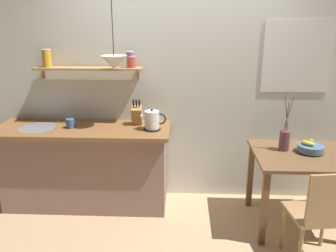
{
  "coord_description": "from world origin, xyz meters",
  "views": [
    {
      "loc": [
        0.05,
        -3.18,
        2.03
      ],
      "look_at": [
        -0.1,
        0.25,
        0.95
      ],
      "focal_mm": 37.79,
      "sensor_mm": 36.0,
      "label": 1
    }
  ],
  "objects_px": {
    "twig_vase": "(284,140)",
    "pendant_lamp": "(114,62)",
    "fruit_bowl": "(310,148)",
    "electric_kettle": "(152,121)",
    "dining_chair_near": "(321,212)",
    "coffee_mug_by_sink": "(71,123)",
    "dining_table": "(305,165)",
    "knife_block": "(137,115)"
  },
  "relations": [
    {
      "from": "twig_vase",
      "to": "pendant_lamp",
      "type": "distance_m",
      "value": 1.83
    },
    {
      "from": "fruit_bowl",
      "to": "twig_vase",
      "type": "xyz_separation_m",
      "value": [
        -0.24,
        0.05,
        0.06
      ]
    },
    {
      "from": "electric_kettle",
      "to": "dining_chair_near",
      "type": "bearing_deg",
      "value": -31.36
    },
    {
      "from": "twig_vase",
      "to": "coffee_mug_by_sink",
      "type": "xyz_separation_m",
      "value": [
        -2.16,
        0.18,
        0.08
      ]
    },
    {
      "from": "dining_table",
      "to": "electric_kettle",
      "type": "relative_size",
      "value": 3.8
    },
    {
      "from": "coffee_mug_by_sink",
      "to": "fruit_bowl",
      "type": "bearing_deg",
      "value": -5.56
    },
    {
      "from": "electric_kettle",
      "to": "pendant_lamp",
      "type": "relative_size",
      "value": 0.38
    },
    {
      "from": "dining_table",
      "to": "dining_chair_near",
      "type": "relative_size",
      "value": 1.09
    },
    {
      "from": "dining_chair_near",
      "to": "electric_kettle",
      "type": "height_order",
      "value": "electric_kettle"
    },
    {
      "from": "knife_block",
      "to": "pendant_lamp",
      "type": "height_order",
      "value": "pendant_lamp"
    },
    {
      "from": "twig_vase",
      "to": "knife_block",
      "type": "height_order",
      "value": "twig_vase"
    },
    {
      "from": "electric_kettle",
      "to": "knife_block",
      "type": "distance_m",
      "value": 0.26
    },
    {
      "from": "coffee_mug_by_sink",
      "to": "electric_kettle",
      "type": "bearing_deg",
      "value": -1.67
    },
    {
      "from": "dining_chair_near",
      "to": "twig_vase",
      "type": "xyz_separation_m",
      "value": [
        -0.14,
        0.72,
        0.36
      ]
    },
    {
      "from": "dining_table",
      "to": "electric_kettle",
      "type": "height_order",
      "value": "electric_kettle"
    },
    {
      "from": "dining_table",
      "to": "knife_block",
      "type": "relative_size",
      "value": 3.48
    },
    {
      "from": "fruit_bowl",
      "to": "knife_block",
      "type": "relative_size",
      "value": 0.88
    },
    {
      "from": "fruit_bowl",
      "to": "twig_vase",
      "type": "relative_size",
      "value": 0.43
    },
    {
      "from": "twig_vase",
      "to": "coffee_mug_by_sink",
      "type": "relative_size",
      "value": 4.45
    },
    {
      "from": "knife_block",
      "to": "pendant_lamp",
      "type": "bearing_deg",
      "value": -140.51
    },
    {
      "from": "coffee_mug_by_sink",
      "to": "pendant_lamp",
      "type": "height_order",
      "value": "pendant_lamp"
    },
    {
      "from": "electric_kettle",
      "to": "pendant_lamp",
      "type": "xyz_separation_m",
      "value": [
        -0.37,
        0.02,
        0.58
      ]
    },
    {
      "from": "dining_table",
      "to": "twig_vase",
      "type": "relative_size",
      "value": 1.7
    },
    {
      "from": "dining_chair_near",
      "to": "electric_kettle",
      "type": "xyz_separation_m",
      "value": [
        -1.44,
        0.88,
        0.49
      ]
    },
    {
      "from": "twig_vase",
      "to": "fruit_bowl",
      "type": "bearing_deg",
      "value": -12.2
    },
    {
      "from": "electric_kettle",
      "to": "pendant_lamp",
      "type": "bearing_deg",
      "value": 176.33
    },
    {
      "from": "dining_chair_near",
      "to": "fruit_bowl",
      "type": "distance_m",
      "value": 0.74
    },
    {
      "from": "fruit_bowl",
      "to": "electric_kettle",
      "type": "height_order",
      "value": "electric_kettle"
    },
    {
      "from": "coffee_mug_by_sink",
      "to": "pendant_lamp",
      "type": "xyz_separation_m",
      "value": [
        0.49,
        -0.0,
        0.63
      ]
    },
    {
      "from": "twig_vase",
      "to": "dining_table",
      "type": "bearing_deg",
      "value": -27.0
    },
    {
      "from": "twig_vase",
      "to": "coffee_mug_by_sink",
      "type": "bearing_deg",
      "value": 175.19
    },
    {
      "from": "dining_chair_near",
      "to": "fruit_bowl",
      "type": "bearing_deg",
      "value": 81.35
    },
    {
      "from": "dining_table",
      "to": "coffee_mug_by_sink",
      "type": "relative_size",
      "value": 7.59
    },
    {
      "from": "dining_chair_near",
      "to": "knife_block",
      "type": "distance_m",
      "value": 2.0
    },
    {
      "from": "coffee_mug_by_sink",
      "to": "pendant_lamp",
      "type": "bearing_deg",
      "value": -0.14
    },
    {
      "from": "dining_table",
      "to": "electric_kettle",
      "type": "distance_m",
      "value": 1.55
    },
    {
      "from": "pendant_lamp",
      "to": "twig_vase",
      "type": "bearing_deg",
      "value": -6.16
    },
    {
      "from": "fruit_bowl",
      "to": "electric_kettle",
      "type": "relative_size",
      "value": 0.96
    },
    {
      "from": "dining_table",
      "to": "pendant_lamp",
      "type": "height_order",
      "value": "pendant_lamp"
    },
    {
      "from": "fruit_bowl",
      "to": "electric_kettle",
      "type": "bearing_deg",
      "value": 172.3
    },
    {
      "from": "dining_table",
      "to": "knife_block",
      "type": "distance_m",
      "value": 1.77
    },
    {
      "from": "fruit_bowl",
      "to": "pendant_lamp",
      "type": "xyz_separation_m",
      "value": [
        -1.91,
        0.23,
        0.77
      ]
    }
  ]
}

